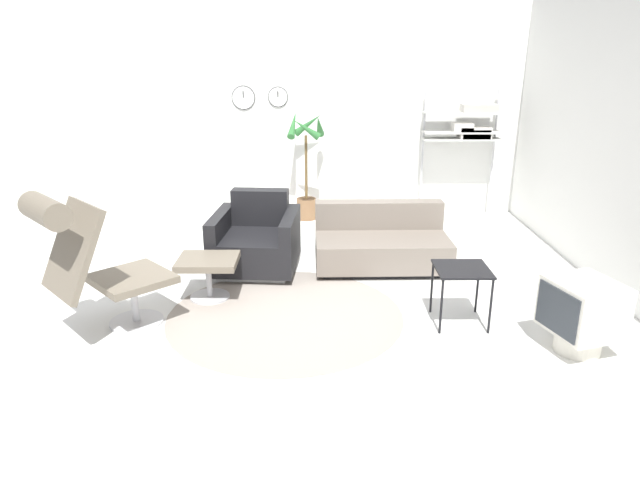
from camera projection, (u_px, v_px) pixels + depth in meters
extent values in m
plane|color=silver|center=(282.00, 304.00, 5.12)|extent=(12.00, 12.00, 0.00)
cube|color=silver|center=(293.00, 110.00, 7.62)|extent=(12.00, 0.06, 2.80)
cylinder|color=black|center=(243.00, 98.00, 7.52)|extent=(0.31, 0.01, 0.31)
cylinder|color=white|center=(243.00, 98.00, 7.52)|extent=(0.29, 0.02, 0.29)
cube|color=black|center=(243.00, 94.00, 7.50)|extent=(0.01, 0.01, 0.09)
cylinder|color=black|center=(278.00, 97.00, 7.52)|extent=(0.26, 0.01, 0.26)
cylinder|color=white|center=(278.00, 97.00, 7.52)|extent=(0.25, 0.02, 0.25)
cube|color=black|center=(278.00, 94.00, 7.50)|extent=(0.01, 0.01, 0.07)
cylinder|color=gray|center=(285.00, 315.00, 4.89)|extent=(2.02, 2.02, 0.01)
cylinder|color=#BCBCC1|center=(137.00, 321.00, 4.77)|extent=(0.62, 0.62, 0.02)
cylinder|color=#BCBCC1|center=(135.00, 302.00, 4.71)|extent=(0.06, 0.06, 0.34)
cube|color=#6B6051|center=(132.00, 279.00, 4.64)|extent=(0.80, 0.80, 0.06)
cube|color=#6B6051|center=(73.00, 249.00, 4.25)|extent=(0.65, 0.66, 0.68)
cylinder|color=#6B6051|center=(45.00, 211.00, 4.04)|extent=(0.50, 0.51, 0.20)
cylinder|color=#BCBCC1|center=(210.00, 297.00, 5.24)|extent=(0.36, 0.36, 0.02)
cylinder|color=#BCBCC1|center=(209.00, 280.00, 5.19)|extent=(0.05, 0.05, 0.31)
cube|color=#6B6051|center=(208.00, 261.00, 5.13)|extent=(0.53, 0.45, 0.06)
cube|color=silver|center=(257.00, 267.00, 5.91)|extent=(0.74, 0.76, 0.06)
cube|color=black|center=(256.00, 249.00, 5.85)|extent=(0.66, 0.91, 0.33)
cube|color=black|center=(260.00, 207.00, 6.06)|extent=(0.61, 0.22, 0.38)
cube|color=black|center=(290.00, 240.00, 5.79)|extent=(0.19, 0.88, 0.54)
cube|color=black|center=(221.00, 239.00, 5.84)|extent=(0.19, 0.88, 0.54)
cube|color=black|center=(381.00, 265.00, 5.99)|extent=(1.24, 0.70, 0.05)
cube|color=#70665B|center=(381.00, 249.00, 5.93)|extent=(1.38, 0.83, 0.29)
cube|color=#70665B|center=(379.00, 214.00, 6.13)|extent=(1.37, 0.23, 0.29)
cube|color=black|center=(462.00, 269.00, 4.63)|extent=(0.43, 0.43, 0.02)
cylinder|color=black|center=(441.00, 307.00, 4.52)|extent=(0.02, 0.02, 0.47)
cylinder|color=black|center=(491.00, 307.00, 4.52)|extent=(0.02, 0.02, 0.47)
cylinder|color=black|center=(432.00, 287.00, 4.89)|extent=(0.02, 0.02, 0.47)
cylinder|color=black|center=(477.00, 287.00, 4.89)|extent=(0.02, 0.02, 0.47)
cylinder|color=beige|center=(578.00, 341.00, 4.29)|extent=(0.34, 0.34, 0.17)
cube|color=beige|center=(583.00, 307.00, 4.21)|extent=(0.57, 0.60, 0.40)
cube|color=#282D33|center=(557.00, 311.00, 4.14)|extent=(0.14, 0.41, 0.34)
cylinder|color=brown|center=(306.00, 209.00, 7.66)|extent=(0.26, 0.26, 0.28)
cylinder|color=#382819|center=(306.00, 199.00, 7.62)|extent=(0.24, 0.24, 0.02)
cylinder|color=brown|center=(306.00, 168.00, 7.48)|extent=(0.04, 0.04, 0.84)
cone|color=#2D6B33|center=(319.00, 126.00, 7.29)|extent=(0.14, 0.41, 0.33)
cone|color=#2D6B33|center=(308.00, 124.00, 7.46)|extent=(0.41, 0.17, 0.33)
cone|color=#2D6B33|center=(293.00, 124.00, 7.33)|extent=(0.16, 0.40, 0.35)
cone|color=#2D6B33|center=(306.00, 129.00, 7.17)|extent=(0.37, 0.12, 0.29)
cylinder|color=#BCBCC1|center=(423.00, 153.00, 7.68)|extent=(0.03, 0.03, 1.71)
cylinder|color=#BCBCC1|center=(493.00, 153.00, 7.68)|extent=(0.03, 0.03, 1.71)
cube|color=silver|center=(461.00, 139.00, 7.50)|extent=(1.01, 0.28, 0.02)
cube|color=silver|center=(462.00, 132.00, 7.47)|extent=(1.01, 0.28, 0.02)
cube|color=silver|center=(463.00, 113.00, 7.40)|extent=(1.01, 0.28, 0.02)
cube|color=beige|center=(475.00, 134.00, 7.47)|extent=(0.36, 0.24, 0.12)
cube|color=silver|center=(462.00, 127.00, 7.44)|extent=(0.25, 0.24, 0.11)
cube|color=#B7B2A8|center=(479.00, 108.00, 7.37)|extent=(0.45, 0.24, 0.10)
cube|color=beige|center=(474.00, 133.00, 7.47)|extent=(0.41, 0.24, 0.15)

